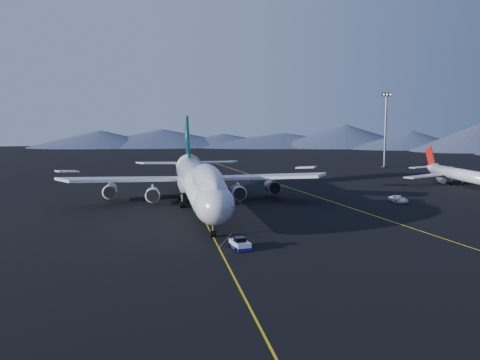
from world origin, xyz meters
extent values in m
plane|color=black|center=(0.00, 0.00, 0.00)|extent=(500.00, 500.00, 0.00)
cube|color=yellow|center=(0.00, 0.00, 0.01)|extent=(0.25, 220.00, 0.01)
cube|color=yellow|center=(30.00, 10.00, 0.01)|extent=(28.08, 198.09, 0.01)
cone|color=#454D6A|center=(-40.81, 231.43, 6.00)|extent=(100.00, 100.00, 12.00)
cone|color=#454D6A|center=(36.76, 232.11, 6.00)|extent=(100.00, 100.00, 12.00)
cone|color=#454D6A|center=(110.33, 207.49, 6.00)|extent=(100.00, 100.00, 12.00)
cylinder|color=silver|center=(0.00, 0.00, 5.60)|extent=(6.50, 56.00, 6.50)
ellipsoid|color=silver|center=(0.00, -28.00, 5.60)|extent=(6.50, 10.40, 6.50)
ellipsoid|color=silver|center=(0.00, -18.50, 8.10)|extent=(5.13, 25.16, 5.85)
cube|color=black|center=(0.00, -30.00, 6.80)|extent=(3.60, 1.61, 1.29)
cone|color=silver|center=(0.00, 33.00, 6.40)|extent=(6.50, 12.00, 6.50)
cube|color=#03342D|center=(0.00, 1.00, 4.70)|extent=(6.24, 60.00, 1.10)
cube|color=silver|center=(0.00, 5.50, 4.50)|extent=(7.50, 13.00, 1.60)
cube|color=silver|center=(-14.50, 11.50, 5.20)|extent=(30.62, 23.28, 2.83)
cube|color=silver|center=(14.50, 11.50, 5.20)|extent=(30.62, 23.28, 2.83)
cylinder|color=slate|center=(-9.50, 7.50, 2.40)|extent=(2.90, 5.50, 2.90)
cylinder|color=slate|center=(-19.00, 14.00, 2.40)|extent=(2.90, 5.50, 2.90)
cylinder|color=slate|center=(9.50, 7.50, 2.40)|extent=(2.90, 5.50, 2.90)
cylinder|color=slate|center=(19.00, 14.00, 2.40)|extent=(2.90, 5.50, 2.90)
cube|color=#03342D|center=(0.00, 32.00, 11.40)|extent=(0.55, 14.11, 15.94)
cube|color=silver|center=(-7.50, 34.50, 6.80)|extent=(12.39, 9.47, 0.98)
cube|color=silver|center=(7.50, 34.50, 6.80)|extent=(12.39, 9.47, 0.98)
cylinder|color=black|center=(0.00, -26.50, 0.55)|extent=(0.90, 1.10, 1.10)
cube|color=silver|center=(3.00, -34.85, 0.71)|extent=(2.77, 4.44, 1.04)
cube|color=navy|center=(3.00, -34.85, 0.33)|extent=(2.90, 4.65, 0.47)
cube|color=black|center=(3.00, -34.85, 1.46)|extent=(1.75, 1.75, 0.85)
cylinder|color=silver|center=(75.30, 24.78, 3.13)|extent=(3.31, 27.85, 3.31)
cone|color=silver|center=(75.30, 41.32, 3.48)|extent=(3.31, 6.09, 3.31)
cube|color=silver|center=(66.59, 29.13, 2.44)|extent=(14.62, 9.87, 0.30)
cube|color=silver|center=(84.00, 29.13, 2.44)|extent=(14.62, 9.87, 0.30)
cylinder|color=slate|center=(70.51, 26.96, 1.39)|extent=(1.65, 3.05, 1.65)
cylinder|color=slate|center=(80.09, 26.96, 1.39)|extent=(1.65, 3.05, 1.65)
cube|color=#AF1710|center=(75.30, 41.75, 6.79)|extent=(0.30, 5.93, 7.01)
imported|color=white|center=(45.24, 0.86, 0.78)|extent=(2.67, 5.63, 1.55)
cylinder|color=black|center=(77.45, 79.11, 0.22)|extent=(2.59, 2.59, 0.43)
cylinder|color=slate|center=(77.45, 79.11, 13.48)|extent=(0.75, 0.75, 26.95)
cube|color=black|center=(77.45, 79.11, 27.28)|extent=(3.45, 0.86, 1.29)
camera|label=1|loc=(-9.64, -110.52, 19.50)|focal=40.00mm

